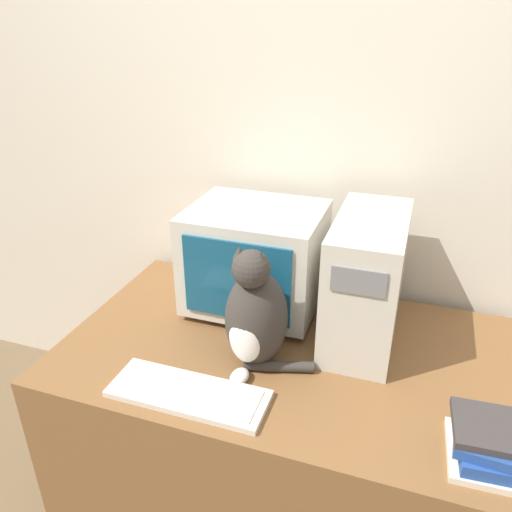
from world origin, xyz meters
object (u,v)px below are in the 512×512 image
(computer_tower, at_px, (366,280))
(keyboard, at_px, (188,393))
(crt_monitor, at_px, (255,258))
(book_stack, at_px, (486,443))
(cat, at_px, (255,316))
(pen, at_px, (180,374))

(computer_tower, xyz_separation_m, keyboard, (-0.42, -0.46, -0.20))
(crt_monitor, xyz_separation_m, book_stack, (0.76, -0.49, -0.15))
(cat, height_order, pen, cat)
(pen, bearing_deg, book_stack, -2.86)
(crt_monitor, distance_m, book_stack, 0.91)
(keyboard, distance_m, pen, 0.10)
(computer_tower, relative_size, pen, 3.05)
(crt_monitor, xyz_separation_m, keyboard, (-0.02, -0.52, -0.19))
(book_stack, bearing_deg, cat, 164.82)
(crt_monitor, distance_m, keyboard, 0.56)
(crt_monitor, relative_size, keyboard, 1.00)
(cat, distance_m, book_stack, 0.68)
(cat, bearing_deg, pen, -138.64)
(crt_monitor, height_order, computer_tower, computer_tower)
(keyboard, distance_m, cat, 0.29)
(cat, xyz_separation_m, pen, (-0.19, -0.13, -0.16))
(crt_monitor, relative_size, cat, 1.14)
(keyboard, bearing_deg, crt_monitor, 87.59)
(computer_tower, relative_size, book_stack, 2.24)
(computer_tower, xyz_separation_m, pen, (-0.48, -0.39, -0.21))
(computer_tower, height_order, cat, computer_tower)
(cat, relative_size, book_stack, 1.92)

